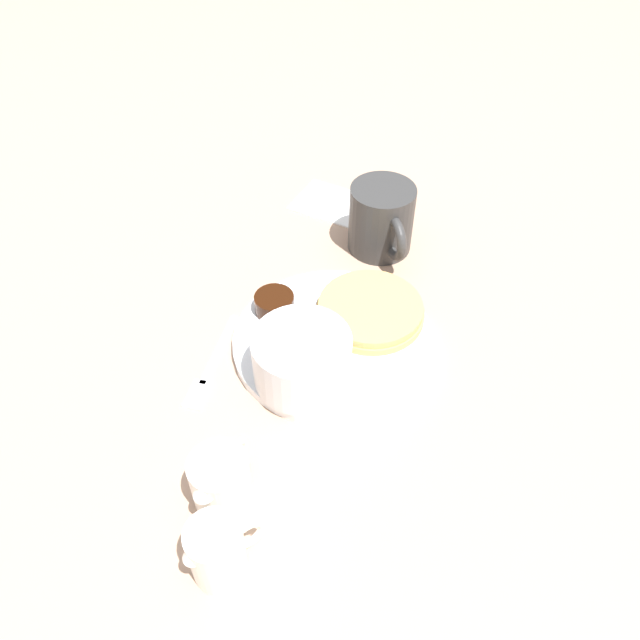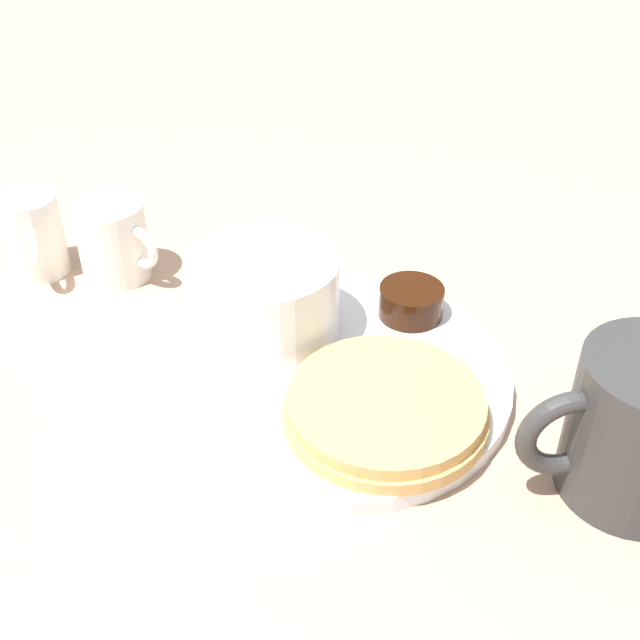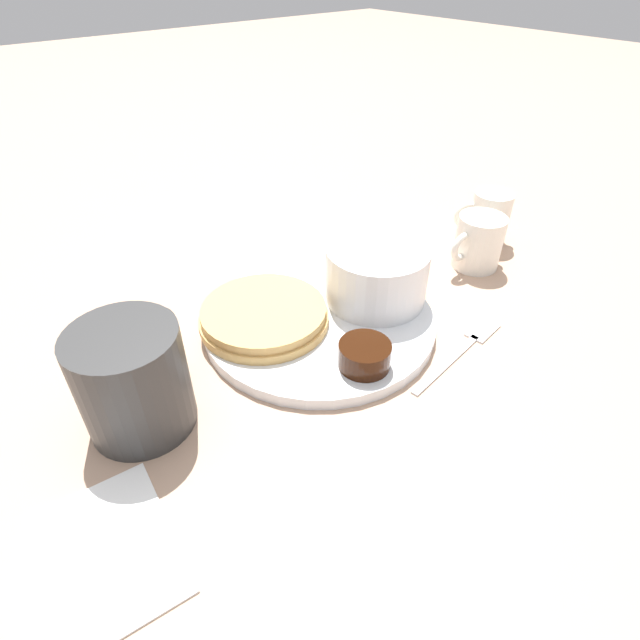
% 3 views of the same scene
% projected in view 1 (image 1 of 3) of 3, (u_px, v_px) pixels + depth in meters
% --- Properties ---
extents(ground_plane, '(4.00, 4.00, 0.00)m').
position_uv_depth(ground_plane, '(334.00, 345.00, 0.71)').
color(ground_plane, tan).
extents(plate, '(0.23, 0.23, 0.01)m').
position_uv_depth(plate, '(334.00, 341.00, 0.71)').
color(plate, white).
rests_on(plate, ground_plane).
extents(pancake_stack, '(0.13, 0.13, 0.02)m').
position_uv_depth(pancake_stack, '(370.00, 310.00, 0.72)').
color(pancake_stack, tan).
rests_on(pancake_stack, plate).
extents(bowl, '(0.10, 0.10, 0.06)m').
position_uv_depth(bowl, '(302.00, 357.00, 0.64)').
color(bowl, white).
rests_on(bowl, plate).
extents(syrup_cup, '(0.05, 0.05, 0.02)m').
position_uv_depth(syrup_cup, '(274.00, 304.00, 0.73)').
color(syrup_cup, black).
rests_on(syrup_cup, plate).
extents(butter_ramekin, '(0.04, 0.04, 0.04)m').
position_uv_depth(butter_ramekin, '(282.00, 373.00, 0.65)').
color(butter_ramekin, white).
rests_on(butter_ramekin, plate).
extents(coffee_mug, '(0.09, 0.10, 0.09)m').
position_uv_depth(coffee_mug, '(382.00, 220.00, 0.80)').
color(coffee_mug, '#333333').
rests_on(coffee_mug, ground_plane).
extents(creamer_pitcher_near, '(0.05, 0.08, 0.06)m').
position_uv_depth(creamer_pitcher_near, '(222.00, 481.00, 0.56)').
color(creamer_pitcher_near, white).
rests_on(creamer_pitcher_near, ground_plane).
extents(creamer_pitcher_far, '(0.05, 0.06, 0.07)m').
position_uv_depth(creamer_pitcher_far, '(221.00, 552.00, 0.51)').
color(creamer_pitcher_far, white).
rests_on(creamer_pitcher_far, ground_plane).
extents(fork, '(0.03, 0.14, 0.00)m').
position_uv_depth(fork, '(208.00, 370.00, 0.68)').
color(fork, silver).
rests_on(fork, ground_plane).
extents(napkin, '(0.12, 0.09, 0.00)m').
position_uv_depth(napkin, '(334.00, 203.00, 0.90)').
color(napkin, white).
rests_on(napkin, ground_plane).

